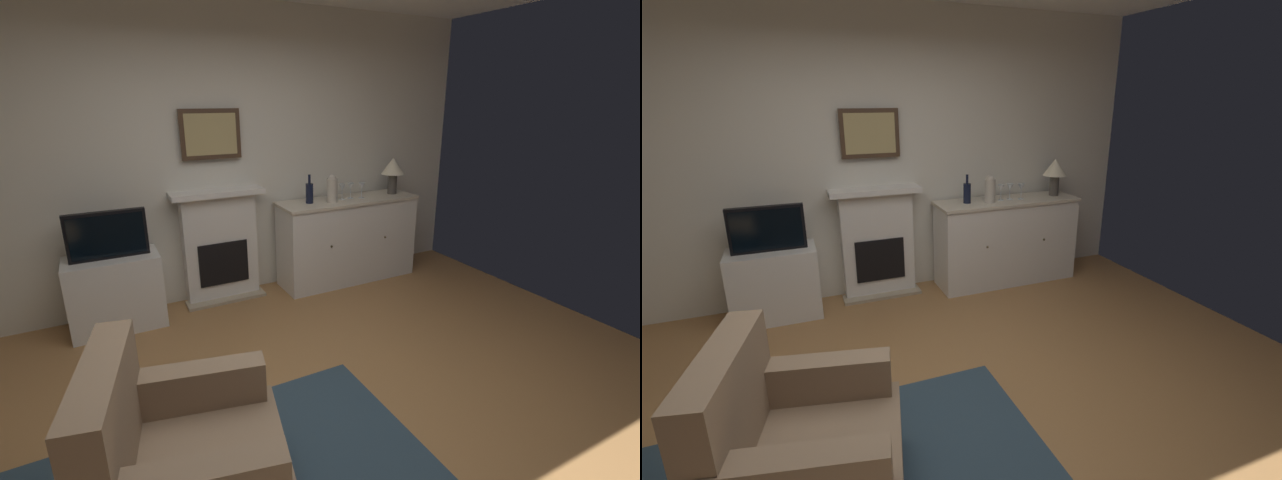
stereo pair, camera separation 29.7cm
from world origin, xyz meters
The scene contains 14 objects.
ground_plane centered at (0.00, 0.00, -0.05)m, with size 5.60×4.50×0.10m, color #9E7042.
wall_rear centered at (0.00, 2.22, 1.38)m, with size 5.60×0.06×2.77m, color silver.
fireplace_unit centered at (-0.05, 2.09, 0.55)m, with size 0.87×0.30×1.10m.
framed_picture centered at (-0.05, 2.14, 1.61)m, with size 0.55×0.04×0.45m.
sideboard_cabinet centered at (1.30, 1.92, 0.45)m, with size 1.53×0.49×0.91m.
table_lamp centered at (1.87, 1.92, 1.19)m, with size 0.26×0.26×0.40m.
wine_bottle centered at (0.85, 1.93, 1.01)m, with size 0.08×0.08×0.29m.
wine_glass_left centered at (1.23, 1.92, 1.03)m, with size 0.07×0.07×0.16m.
wine_glass_center centered at (1.34, 1.93, 1.03)m, with size 0.07×0.07×0.16m.
wine_glass_right centered at (1.45, 1.89, 1.03)m, with size 0.07×0.07×0.16m.
vase_decorative centered at (1.08, 1.87, 1.05)m, with size 0.11×0.11×0.28m.
tv_cabinet centered at (-1.02, 1.93, 0.32)m, with size 0.75×0.42×0.65m.
tv_set centered at (-1.02, 1.91, 0.85)m, with size 0.62×0.07×0.40m.
armchair centered at (-0.90, -0.28, 0.38)m, with size 0.96×0.92×0.92m.
Camera 1 is at (-1.08, -1.94, 1.92)m, focal length 24.56 mm.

